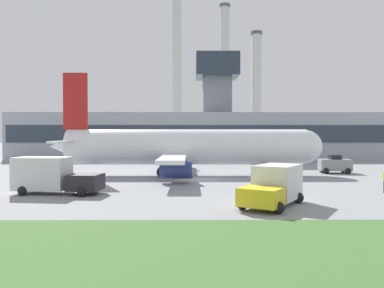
% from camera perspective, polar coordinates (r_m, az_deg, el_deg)
% --- Properties ---
extents(ground_plane, '(400.00, 400.00, 0.00)m').
position_cam_1_polar(ground_plane, '(37.12, 1.43, -5.44)').
color(ground_plane, gray).
extents(terminal_building, '(68.23, 14.27, 19.98)m').
position_cam_1_polar(terminal_building, '(72.97, 0.79, 1.68)').
color(terminal_building, '#9EA3AD').
rests_on(terminal_building, ground_plane).
extents(smokestack_left, '(3.09, 3.09, 45.53)m').
position_cam_1_polar(smokestack_left, '(106.98, -2.35, 11.24)').
color(smokestack_left, beige).
rests_on(smokestack_left, ground_plane).
extents(smokestack_right, '(3.08, 3.08, 42.18)m').
position_cam_1_polar(smokestack_right, '(109.96, 4.99, 10.08)').
color(smokestack_right, beige).
rests_on(smokestack_right, ground_plane).
extents(smokestack_far, '(3.27, 3.27, 33.88)m').
position_cam_1_polar(smokestack_far, '(108.82, 9.77, 7.96)').
color(smokestack_far, beige).
rests_on(smokestack_far, ground_plane).
extents(airplane, '(29.88, 23.72, 11.19)m').
position_cam_1_polar(airplane, '(40.99, -1.30, -0.49)').
color(airplane, white).
rests_on(airplane, ground_plane).
extents(pushback_tug, '(3.65, 2.85, 2.11)m').
position_cam_1_polar(pushback_tug, '(46.52, 20.92, -2.98)').
color(pushback_tug, gray).
rests_on(pushback_tug, ground_plane).
extents(baggage_truck, '(4.91, 5.95, 2.47)m').
position_cam_1_polar(baggage_truck, '(23.99, 12.40, -6.22)').
color(baggage_truck, yellow).
rests_on(baggage_truck, ground_plane).
extents(fuel_truck, '(6.61, 3.34, 2.73)m').
position_cam_1_polar(fuel_truck, '(29.86, -20.52, -4.57)').
color(fuel_truck, '#232328').
rests_on(fuel_truck, ground_plane).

